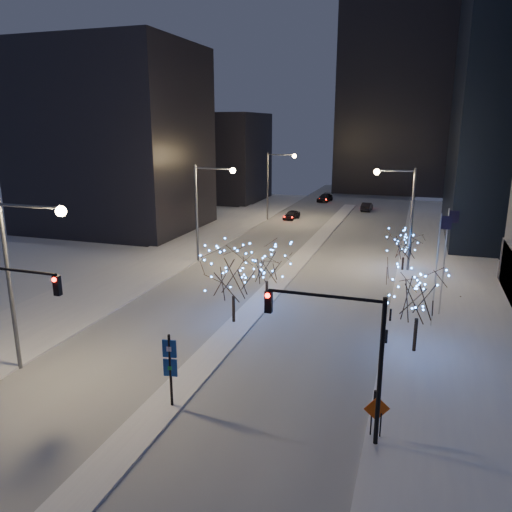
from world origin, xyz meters
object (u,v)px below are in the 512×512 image
at_px(car_far, 325,198).
at_px(holiday_tree_plaza_near, 419,294).
at_px(street_lamp_w_mid, 206,200).
at_px(street_lamp_east, 403,206).
at_px(holiday_tree_median_near, 233,272).
at_px(construction_sign, 377,412).
at_px(wayfinding_sign, 170,364).
at_px(holiday_tree_median_far, 267,264).
at_px(street_lamp_w_near, 22,263).
at_px(traffic_signal_west, 5,306).
at_px(street_lamp_w_far, 275,177).
at_px(car_near, 292,215).
at_px(holiday_tree_plaza_far, 404,245).
at_px(car_mid, 367,207).
at_px(traffic_signal_east, 345,343).

distance_m(car_far, holiday_tree_plaza_near, 64.15).
height_order(street_lamp_w_mid, street_lamp_east, same).
relative_size(car_far, holiday_tree_median_near, 0.83).
xyz_separation_m(car_far, construction_sign, (15.61, -71.53, 0.62)).
bearing_deg(wayfinding_sign, holiday_tree_median_far, 81.71).
distance_m(street_lamp_w_near, traffic_signal_west, 2.70).
bearing_deg(street_lamp_w_far, street_lamp_w_near, -90.00).
distance_m(street_lamp_w_mid, construction_sign, 32.39).
bearing_deg(street_lamp_w_near, car_near, 87.46).
bearing_deg(street_lamp_w_near, holiday_tree_plaza_near, 24.15).
bearing_deg(holiday_tree_plaza_far, holiday_tree_median_far, -128.22).
bearing_deg(car_near, car_mid, 57.03).
relative_size(street_lamp_w_near, car_far, 2.04).
relative_size(traffic_signal_west, car_far, 1.42).
relative_size(traffic_signal_east, car_near, 1.77).
bearing_deg(holiday_tree_median_far, holiday_tree_plaza_far, 51.78).
xyz_separation_m(traffic_signal_west, car_near, (1.79, 53.57, -4.08)).
xyz_separation_m(traffic_signal_west, holiday_tree_median_near, (7.94, 12.35, -0.86)).
relative_size(street_lamp_east, holiday_tree_plaza_far, 2.43).
distance_m(street_lamp_w_mid, car_mid, 40.37).
distance_m(street_lamp_east, holiday_tree_median_near, 20.74).
bearing_deg(street_lamp_w_mid, street_lamp_east, 8.96).
bearing_deg(car_far, street_lamp_east, -63.55).
relative_size(street_lamp_east, traffic_signal_west, 1.43).
relative_size(street_lamp_w_far, holiday_tree_plaza_near, 1.78).
distance_m(street_lamp_w_mid, holiday_tree_median_far, 13.96).
distance_m(street_lamp_w_far, car_far, 22.20).
distance_m(street_lamp_w_far, holiday_tree_median_near, 40.62).
xyz_separation_m(car_far, holiday_tree_plaza_far, (15.67, -43.16, 1.94)).
relative_size(street_lamp_w_mid, traffic_signal_east, 1.43).
bearing_deg(holiday_tree_plaza_far, street_lamp_east, 171.36).
relative_size(street_lamp_w_mid, holiday_tree_plaza_near, 1.78).
bearing_deg(street_lamp_w_far, holiday_tree_plaza_far, -48.62).
bearing_deg(holiday_tree_median_near, holiday_tree_median_far, 78.43).
xyz_separation_m(traffic_signal_east, construction_sign, (1.50, 0.57, -3.43)).
bearing_deg(holiday_tree_plaza_far, car_far, 109.95).
bearing_deg(car_near, street_lamp_east, -46.31).
bearing_deg(holiday_tree_plaza_near, construction_sign, -98.73).
distance_m(street_lamp_east, traffic_signal_east, 29.08).
relative_size(street_lamp_w_near, construction_sign, 5.08).
height_order(street_lamp_east, car_far, street_lamp_east).
bearing_deg(holiday_tree_plaza_near, holiday_tree_plaza_far, 94.43).
distance_m(traffic_signal_east, car_near, 54.98).
distance_m(traffic_signal_west, holiday_tree_median_near, 14.71).
relative_size(street_lamp_w_mid, car_mid, 2.37).
bearing_deg(car_far, car_mid, -36.49).
xyz_separation_m(holiday_tree_plaza_near, construction_sign, (-1.50, -9.79, -2.53)).
relative_size(car_far, construction_sign, 2.49).
bearing_deg(wayfinding_sign, street_lamp_w_mid, 101.76).
height_order(street_lamp_w_far, wayfinding_sign, street_lamp_w_far).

